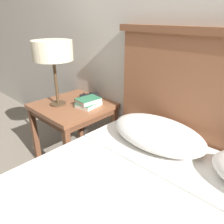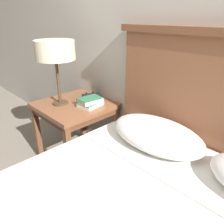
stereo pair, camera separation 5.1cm
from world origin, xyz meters
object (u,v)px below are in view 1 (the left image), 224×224
(nightstand, at_px, (73,112))
(table_lamp, at_px, (53,52))
(book_stacked_on_top, at_px, (88,100))
(binoculars_pair, at_px, (89,96))
(book_on_nightstand, at_px, (88,104))

(nightstand, xyz_separation_m, table_lamp, (-0.08, -0.09, 0.51))
(book_stacked_on_top, xyz_separation_m, binoculars_pair, (-0.14, 0.12, -0.03))
(book_on_nightstand, height_order, book_stacked_on_top, book_stacked_on_top)
(nightstand, xyz_separation_m, binoculars_pair, (-0.01, 0.19, 0.10))
(nightstand, distance_m, book_stacked_on_top, 0.20)
(book_stacked_on_top, bearing_deg, nightstand, -154.02)
(nightstand, distance_m, book_on_nightstand, 0.18)
(book_stacked_on_top, height_order, binoculars_pair, book_stacked_on_top)
(table_lamp, height_order, binoculars_pair, table_lamp)
(table_lamp, relative_size, binoculars_pair, 3.22)
(table_lamp, xyz_separation_m, book_on_nightstand, (0.21, 0.15, -0.42))
(book_on_nightstand, bearing_deg, book_stacked_on_top, 153.84)
(book_on_nightstand, xyz_separation_m, binoculars_pair, (-0.15, 0.13, 0.01))
(book_on_nightstand, xyz_separation_m, book_stacked_on_top, (-0.00, 0.00, 0.03))
(table_lamp, bearing_deg, nightstand, 49.49)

